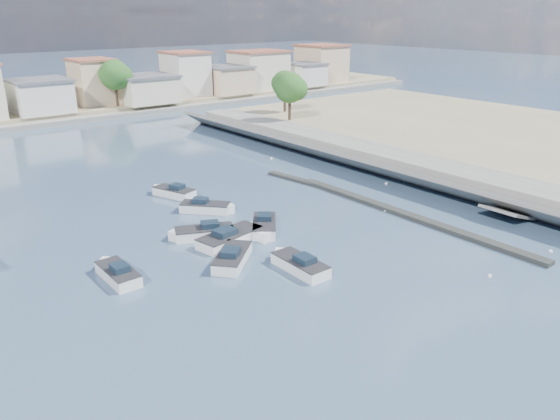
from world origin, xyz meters
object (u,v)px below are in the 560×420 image
Objects in this scene: motorboat_d at (264,227)px; motorboat_h at (233,237)px; motorboat_g at (208,208)px; motorboat_b at (233,257)px; motorboat_c at (201,233)px; motorboat_e at (117,273)px; motorboat_a at (298,264)px; motorboat_f at (172,192)px.

motorboat_h is (-3.13, -0.03, 0.00)m from motorboat_d.
motorboat_g is 0.71× the size of motorboat_h.
motorboat_b is 0.92× the size of motorboat_c.
motorboat_d and motorboat_e have the same top height.
motorboat_a is 1.08× the size of motorboat_f.
motorboat_d is 3.13m from motorboat_h.
motorboat_c and motorboat_d have the same top height.
motorboat_g is at bearing 67.93° from motorboat_b.
motorboat_d is 13.07m from motorboat_f.
motorboat_c is 0.82× the size of motorboat_h.
motorboat_g is (4.06, 10.02, 0.00)m from motorboat_b.
motorboat_b is 10.82m from motorboat_g.
motorboat_b is 6.02m from motorboat_d.
motorboat_c is 11.31m from motorboat_f.
motorboat_g is (0.30, -6.06, 0.00)m from motorboat_f.
motorboat_h is at bearing -106.23° from motorboat_g.
motorboat_e is at bearing 147.58° from motorboat_a.
motorboat_d and motorboat_g have the same top height.
motorboat_a is 20.01m from motorboat_f.
motorboat_b and motorboat_f have the same top height.
motorboat_a is 7.38m from motorboat_d.
motorboat_c is (-2.30, 9.16, 0.00)m from motorboat_a.
motorboat_c and motorboat_h have the same top height.
motorboat_c is (0.50, 5.25, 0.00)m from motorboat_b.
motorboat_d is (5.17, 3.09, -0.00)m from motorboat_b.
motorboat_b and motorboat_e have the same top height.
motorboat_c is 5.15m from motorboat_d.
motorboat_d is 1.00× the size of motorboat_e.
motorboat_d is at bearing -24.93° from motorboat_c.
motorboat_h is (9.68, 0.33, 0.00)m from motorboat_e.
motorboat_c and motorboat_g have the same top height.
motorboat_g is (11.71, 7.29, 0.00)m from motorboat_e.
motorboat_f and motorboat_g have the same top height.
motorboat_g is at bearing -87.15° from motorboat_f.
motorboat_h is at bearing 96.32° from motorboat_a.
motorboat_c is 2.68m from motorboat_h.
motorboat_g is at bearing 31.92° from motorboat_e.
motorboat_e is at bearing -178.42° from motorboat_d.
motorboat_d is at bearing 30.83° from motorboat_b.
motorboat_f is at bearing 87.26° from motorboat_a.
motorboat_b and motorboat_h have the same top height.
motorboat_b is 0.75× the size of motorboat_h.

